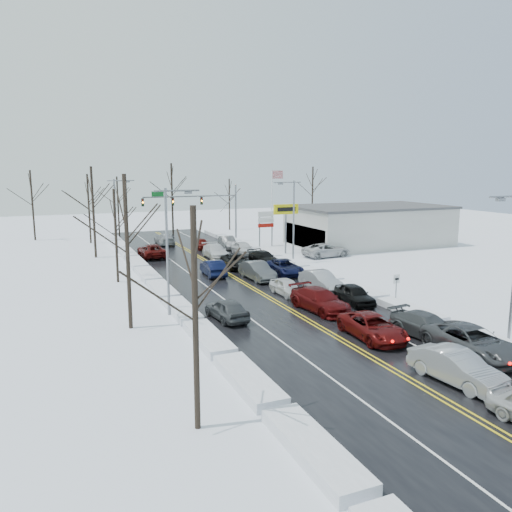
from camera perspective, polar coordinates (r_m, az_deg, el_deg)
name	(u,v)px	position (r m, az deg, el deg)	size (l,w,h in m)	color
ground	(257,291)	(42.62, 0.12, -4.00)	(160.00, 160.00, 0.00)	silver
road_surface	(248,286)	(44.42, -0.88, -3.41)	(14.00, 84.00, 0.01)	black
snow_bank_left	(164,294)	(42.28, -10.52, -4.29)	(1.62, 72.00, 0.52)	silver
snow_bank_right	(323,278)	(47.69, 7.64, -2.57)	(1.62, 72.00, 0.52)	silver
traffic_signal_mast	(201,204)	(69.08, -6.28, 5.98)	(13.28, 0.39, 8.00)	slate
tires_plus_sign	(286,213)	(60.49, 3.44, 4.98)	(3.20, 0.34, 6.00)	slate
used_vehicles_sign	(266,221)	(66.07, 1.13, 3.97)	(2.20, 0.22, 4.65)	slate
speed_limit_sign	(396,284)	(39.61, 15.75, -3.05)	(0.55, 0.09, 2.35)	slate
flagpole	(273,197)	(75.04, 1.95, 6.70)	(1.87, 1.20, 10.00)	silver
dealership_building	(369,225)	(69.33, 12.76, 3.46)	(20.40, 12.40, 5.30)	#B9BAB4
streetlight_ne	(292,215)	(54.14, 4.14, 4.70)	(3.20, 0.25, 9.00)	slate
streetlight_sw	(170,241)	(35.34, -9.83, 1.69)	(3.20, 0.25, 9.00)	slate
streetlight_nw	(117,210)	(62.79, -15.60, 5.10)	(3.20, 0.25, 9.00)	slate
tree_left_a	(194,276)	(19.23, -7.05, -2.32)	(3.60, 3.60, 9.00)	#2D231C
tree_left_b	(126,222)	(32.60, -14.62, 3.78)	(4.00, 4.00, 10.00)	#2D231C
tree_left_c	(115,218)	(46.65, -15.82, 4.25)	(3.40, 3.40, 8.50)	#2D231C
tree_left_d	(92,194)	(60.38, -18.19, 6.71)	(4.20, 4.20, 10.50)	#2D231C
tree_left_e	(88,195)	(72.39, -18.63, 6.62)	(3.80, 3.80, 9.50)	#2D231C
tree_far_a	(31,191)	(78.21, -24.28, 6.74)	(4.00, 4.00, 10.00)	#2D231C
tree_far_b	(118,194)	(79.85, -15.54, 6.81)	(3.60, 3.60, 9.00)	#2D231C
tree_far_c	(172,185)	(79.23, -9.60, 8.02)	(4.40, 4.40, 11.00)	#2D231C
tree_far_d	(229,194)	(83.57, -3.07, 7.05)	(3.40, 3.40, 8.50)	#2D231C
tree_far_e	(313,184)	(90.58, 6.49, 8.12)	(4.20, 4.20, 10.50)	#2D231C
queued_car_1	(455,383)	(27.01, 21.83, -13.29)	(1.72, 4.92, 1.62)	#95989C
queued_car_2	(372,338)	(31.98, 13.13, -9.13)	(2.44, 5.30, 1.47)	#540C0B
queued_car_3	(320,311)	(37.11, 7.29, -6.24)	(2.29, 5.62, 1.63)	#4C0A0A
queued_car_4	(287,295)	(41.36, 3.55, -4.46)	(1.62, 4.03, 1.37)	silver
queued_car_5	(257,280)	(46.83, 0.15, -2.71)	(1.77, 5.08, 1.67)	#424547
queued_car_6	(237,268)	(52.13, -2.20, -1.39)	(2.44, 5.29, 1.47)	black
queued_car_7	(216,258)	(58.10, -4.63, -0.22)	(2.21, 5.43, 1.58)	silver
queued_car_8	(201,249)	(64.65, -6.30, 0.81)	(1.68, 4.18, 1.42)	#500E0A
queued_car_10	(471,356)	(30.90, 23.34, -10.42)	(2.76, 5.98, 1.66)	#3E4043
queued_car_11	(426,338)	(32.99, 18.89, -8.82)	(2.10, 5.16, 1.50)	#3F4244
queued_car_12	(354,304)	(39.42, 11.16, -5.37)	(1.77, 4.40, 1.50)	black
queued_car_13	(321,290)	(43.29, 7.38, -3.86)	(1.74, 4.98, 1.64)	#9B9EA3
queued_car_14	(285,274)	(49.13, 3.30, -2.12)	(2.43, 5.27, 1.46)	black
queued_car_15	(264,264)	(54.50, 0.89, -0.88)	(1.92, 4.73, 1.37)	black
queued_car_16	(243,255)	(60.13, -1.48, 0.16)	(1.85, 4.59, 1.56)	silver
queued_car_17	(228,248)	(64.72, -3.26, 0.86)	(1.67, 4.79, 1.58)	#404346
oncoming_car_0	(213,276)	(48.68, -4.90, -2.25)	(1.65, 4.73, 1.56)	black
oncoming_car_1	(152,257)	(59.52, -11.80, -0.15)	(2.63, 5.71, 1.59)	#4B0B0A
oncoming_car_2	(165,245)	(68.95, -10.37, 1.28)	(2.12, 5.21, 1.51)	#94979B
oncoming_car_3	(227,320)	(34.84, -3.36, -7.26)	(1.77, 4.40, 1.50)	#404345
parked_car_0	(326,257)	(59.22, 8.02, -0.09)	(2.66, 5.78, 1.61)	silver
parked_car_1	(329,249)	(64.54, 8.36, 0.74)	(1.94, 4.77, 1.39)	#450D09
parked_car_2	(294,244)	(69.02, 4.39, 1.43)	(1.73, 4.29, 1.46)	#393B3E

